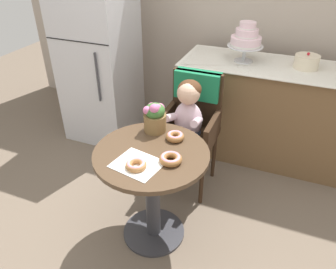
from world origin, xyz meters
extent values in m
plane|color=#6B5B4C|center=(0.00, 0.00, 0.00)|extent=(8.00, 8.00, 0.00)
cylinder|color=#4C3826|center=(0.00, 0.00, 0.70)|extent=(0.72, 0.72, 0.03)
cylinder|color=#333338|center=(0.00, 0.00, 0.34)|extent=(0.10, 0.10, 0.69)
cylinder|color=#333338|center=(0.00, 0.00, 0.01)|extent=(0.44, 0.44, 0.02)
cube|color=#332114|center=(0.04, 0.61, 0.47)|extent=(0.42, 0.42, 0.04)
cube|color=#332114|center=(0.04, 0.80, 0.72)|extent=(0.40, 0.04, 0.46)
cube|color=#332114|center=(-0.15, 0.61, 0.58)|extent=(0.04, 0.38, 0.18)
cube|color=#332114|center=(0.23, 0.61, 0.58)|extent=(0.04, 0.38, 0.18)
cube|color=#197247|center=(0.04, 0.80, 0.84)|extent=(0.36, 0.11, 0.22)
cylinder|color=#332114|center=(-0.14, 0.43, 0.23)|extent=(0.03, 0.03, 0.45)
cylinder|color=#332114|center=(0.22, 0.43, 0.23)|extent=(0.03, 0.03, 0.45)
cylinder|color=#332114|center=(-0.14, 0.79, 0.23)|extent=(0.03, 0.03, 0.45)
cylinder|color=#332114|center=(0.22, 0.79, 0.23)|extent=(0.03, 0.03, 0.45)
ellipsoid|color=silver|center=(0.04, 0.59, 0.64)|extent=(0.22, 0.16, 0.30)
sphere|color=#E0B293|center=(0.04, 0.58, 0.87)|extent=(0.17, 0.17, 0.17)
ellipsoid|color=#4C2D19|center=(0.04, 0.60, 0.89)|extent=(0.17, 0.17, 0.14)
cylinder|color=silver|center=(-0.06, 0.50, 0.69)|extent=(0.08, 0.23, 0.13)
sphere|color=#E0B293|center=(-0.05, 0.42, 0.62)|extent=(0.06, 0.06, 0.06)
cylinder|color=silver|center=(0.13, 0.50, 0.69)|extent=(0.08, 0.23, 0.13)
sphere|color=#E0B293|center=(0.12, 0.42, 0.62)|extent=(0.06, 0.06, 0.06)
cylinder|color=#3F4760|center=(-0.02, 0.51, 0.53)|extent=(0.09, 0.22, 0.09)
cylinder|color=#3F4760|center=(-0.02, 0.40, 0.36)|extent=(0.08, 0.08, 0.26)
cylinder|color=#3F4760|center=(0.09, 0.51, 0.53)|extent=(0.09, 0.22, 0.09)
cylinder|color=#3F4760|center=(0.09, 0.40, 0.36)|extent=(0.08, 0.08, 0.26)
cube|color=white|center=(-0.02, -0.14, 0.72)|extent=(0.31, 0.27, 0.00)
torus|color=#AD7542|center=(-0.02, -0.17, 0.74)|extent=(0.12, 0.12, 0.04)
torus|color=pink|center=(-0.02, -0.17, 0.75)|extent=(0.11, 0.11, 0.02)
torus|color=#936033|center=(0.15, -0.05, 0.74)|extent=(0.13, 0.13, 0.04)
torus|color=pink|center=(0.15, -0.05, 0.75)|extent=(0.12, 0.12, 0.02)
torus|color=#936033|center=(0.08, 0.19, 0.74)|extent=(0.12, 0.12, 0.04)
torus|color=pink|center=(0.08, 0.19, 0.75)|extent=(0.10, 0.10, 0.02)
cylinder|color=brown|center=(-0.08, 0.24, 0.78)|extent=(0.15, 0.15, 0.12)
ellipsoid|color=#38662D|center=(-0.08, 0.24, 0.87)|extent=(0.14, 0.14, 0.10)
sphere|color=#CC6699|center=(-0.06, 0.24, 0.89)|extent=(0.06, 0.06, 0.06)
sphere|color=#CC6699|center=(-0.06, 0.29, 0.87)|extent=(0.07, 0.07, 0.07)
sphere|color=#CC6699|center=(-0.11, 0.26, 0.89)|extent=(0.05, 0.05, 0.05)
sphere|color=#CC6699|center=(-0.12, 0.20, 0.88)|extent=(0.06, 0.06, 0.06)
sphere|color=#CC6699|center=(-0.07, 0.21, 0.90)|extent=(0.07, 0.07, 0.07)
cube|color=brown|center=(0.55, 1.30, 0.45)|extent=(1.50, 0.56, 0.90)
cube|color=white|center=(0.55, 1.30, 0.90)|extent=(1.56, 0.62, 0.01)
cylinder|color=silver|center=(0.29, 1.30, 0.91)|extent=(0.16, 0.16, 0.01)
cylinder|color=silver|center=(0.29, 1.30, 0.97)|extent=(0.03, 0.03, 0.12)
cylinder|color=silver|center=(0.29, 1.30, 1.03)|extent=(0.30, 0.30, 0.01)
cylinder|color=silver|center=(0.29, 1.30, 1.08)|extent=(0.26, 0.25, 0.08)
cylinder|color=white|center=(0.29, 1.30, 1.05)|extent=(0.26, 0.26, 0.01)
cylinder|color=silver|center=(0.29, 1.30, 1.15)|extent=(0.19, 0.19, 0.06)
cylinder|color=white|center=(0.29, 1.30, 1.12)|extent=(0.19, 0.19, 0.01)
cylinder|color=silver|center=(0.29, 1.30, 1.21)|extent=(0.14, 0.14, 0.06)
cylinder|color=white|center=(0.29, 1.30, 1.19)|extent=(0.14, 0.14, 0.01)
cylinder|color=beige|center=(0.79, 1.33, 0.95)|extent=(0.20, 0.20, 0.11)
sphere|color=red|center=(0.79, 1.33, 1.02)|extent=(0.02, 0.02, 0.02)
cube|color=silver|center=(-1.05, 1.10, 0.85)|extent=(0.64, 0.60, 1.70)
cube|color=black|center=(-1.05, 0.80, 1.06)|extent=(0.63, 0.01, 0.01)
cylinder|color=#3F3F44|center=(-0.87, 0.79, 0.77)|extent=(0.02, 0.02, 0.45)
camera|label=1|loc=(0.71, -1.48, 1.89)|focal=35.07mm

